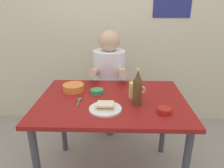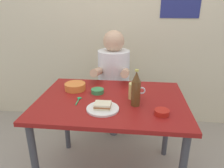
{
  "view_description": "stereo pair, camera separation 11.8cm",
  "coord_description": "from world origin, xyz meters",
  "views": [
    {
      "loc": [
        0.04,
        -1.44,
        1.41
      ],
      "look_at": [
        0.0,
        0.05,
        0.84
      ],
      "focal_mm": 33.89,
      "sensor_mm": 36.0,
      "label": 1
    },
    {
      "loc": [
        0.16,
        -1.43,
        1.41
      ],
      "look_at": [
        0.0,
        0.05,
        0.84
      ],
      "focal_mm": 33.89,
      "sensor_mm": 36.0,
      "label": 2
    }
  ],
  "objects": [
    {
      "name": "spoon",
      "position": [
        -0.24,
        -0.05,
        0.75
      ],
      "size": [
        0.04,
        0.12,
        0.01
      ],
      "color": "#26A559",
      "rests_on": "dining_table"
    },
    {
      "name": "person_seated",
      "position": [
        -0.05,
        0.62,
        0.77
      ],
      "size": [
        0.33,
        0.56,
        0.72
      ],
      "color": "white",
      "rests_on": "stool"
    },
    {
      "name": "beer_bottle",
      "position": [
        0.18,
        -0.09,
        0.86
      ],
      "size": [
        0.06,
        0.06,
        0.26
      ],
      "color": "#593819",
      "rests_on": "dining_table"
    },
    {
      "name": "dip_bowl_green",
      "position": [
        -0.12,
        0.09,
        0.76
      ],
      "size": [
        0.1,
        0.1,
        0.03
      ],
      "color": "#388C4C",
      "rests_on": "dining_table"
    },
    {
      "name": "stool",
      "position": [
        -0.05,
        0.63,
        0.35
      ],
      "size": [
        0.34,
        0.34,
        0.45
      ],
      "color": "#4C4C51",
      "rests_on": "ground"
    },
    {
      "name": "soup_bowl_orange",
      "position": [
        -0.32,
        0.15,
        0.77
      ],
      "size": [
        0.17,
        0.17,
        0.05
      ],
      "color": "orange",
      "rests_on": "dining_table"
    },
    {
      "name": "plate_orange",
      "position": [
        -0.04,
        -0.18,
        0.75
      ],
      "size": [
        0.22,
        0.22,
        0.01
      ],
      "primitive_type": "cylinder",
      "color": "silver",
      "rests_on": "dining_table"
    },
    {
      "name": "sandwich",
      "position": [
        -0.04,
        -0.18,
        0.77
      ],
      "size": [
        0.11,
        0.09,
        0.04
      ],
      "color": "beige",
      "rests_on": "plate_orange"
    },
    {
      "name": "dining_table",
      "position": [
        0.0,
        0.0,
        0.65
      ],
      "size": [
        1.1,
        0.8,
        0.74
      ],
      "color": "maroon",
      "rests_on": "ground"
    },
    {
      "name": "sambal_bowl_red",
      "position": [
        0.35,
        -0.2,
        0.76
      ],
      "size": [
        0.1,
        0.1,
        0.03
      ],
      "color": "#B21E14",
      "rests_on": "dining_table"
    },
    {
      "name": "wall_back",
      "position": [
        0.0,
        1.05,
        1.3
      ],
      "size": [
        4.4,
        0.09,
        2.6
      ],
      "color": "beige",
      "rests_on": "ground"
    },
    {
      "name": "beer_mug",
      "position": [
        0.17,
        0.03,
        0.8
      ],
      "size": [
        0.13,
        0.08,
        0.12
      ],
      "color": "#D1BC66",
      "rests_on": "dining_table"
    }
  ]
}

